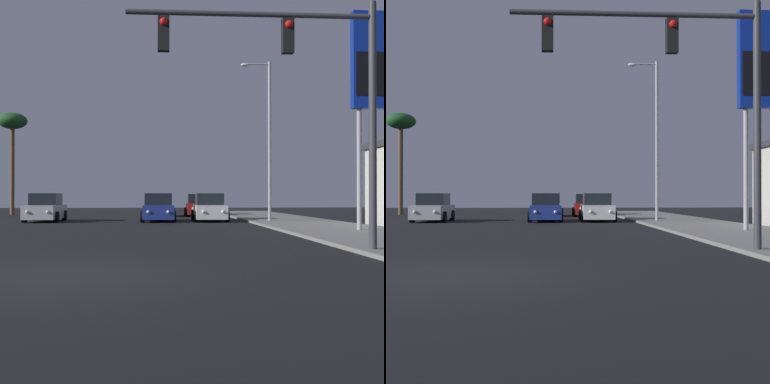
% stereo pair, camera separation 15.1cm
% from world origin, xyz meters
% --- Properties ---
extents(ground_plane, '(120.00, 120.00, 0.00)m').
position_xyz_m(ground_plane, '(0.00, 0.00, 0.00)').
color(ground_plane, black).
extents(sidewalk_right, '(5.00, 60.00, 0.12)m').
position_xyz_m(sidewalk_right, '(9.50, 10.00, 0.06)').
color(sidewalk_right, gray).
rests_on(sidewalk_right, ground).
extents(car_silver, '(2.04, 4.32, 1.68)m').
position_xyz_m(car_silver, '(-4.88, 21.80, 0.76)').
color(car_silver, '#B7B7BC').
rests_on(car_silver, ground).
extents(car_white, '(2.04, 4.33, 1.68)m').
position_xyz_m(car_white, '(4.92, 21.63, 0.76)').
color(car_white, silver).
rests_on(car_white, ground).
extents(car_red, '(2.04, 4.33, 1.68)m').
position_xyz_m(car_red, '(4.88, 29.84, 0.76)').
color(car_red, maroon).
rests_on(car_red, ground).
extents(car_blue, '(2.04, 4.32, 1.68)m').
position_xyz_m(car_blue, '(1.82, 21.62, 0.76)').
color(car_blue, navy).
rests_on(car_blue, ground).
extents(car_tan, '(2.04, 4.31, 1.68)m').
position_xyz_m(car_tan, '(2.05, 29.82, 0.76)').
color(car_tan, tan).
rests_on(car_tan, ground).
extents(traffic_light_mast, '(6.56, 0.36, 6.50)m').
position_xyz_m(traffic_light_mast, '(5.60, 3.19, 4.69)').
color(traffic_light_mast, '#38383D').
rests_on(traffic_light_mast, sidewalk_right).
extents(street_lamp, '(1.74, 0.24, 9.00)m').
position_xyz_m(street_lamp, '(7.97, 19.32, 5.12)').
color(street_lamp, '#99999E').
rests_on(street_lamp, sidewalk_right).
extents(gas_station_sign, '(2.00, 0.42, 9.00)m').
position_xyz_m(gas_station_sign, '(10.77, 10.98, 6.62)').
color(gas_station_sign, '#99999E').
rests_on(gas_station_sign, sidewalk_right).
extents(palm_tree_far, '(2.40, 2.40, 8.34)m').
position_xyz_m(palm_tree_far, '(-10.08, 34.00, 7.24)').
color(palm_tree_far, brown).
rests_on(palm_tree_far, ground).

